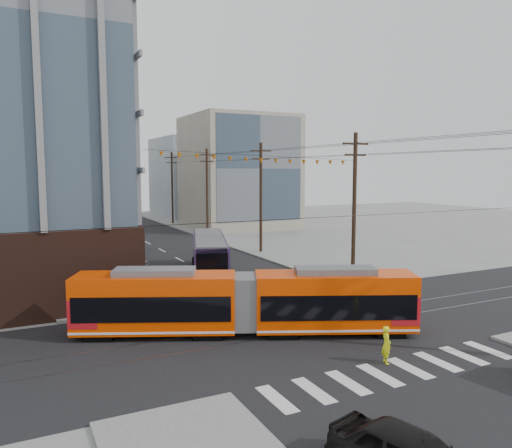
# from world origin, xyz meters

# --- Properties ---
(ground) EXTENTS (160.00, 160.00, 0.00)m
(ground) POSITION_xyz_m (0.00, 0.00, 0.00)
(ground) COLOR slate
(bg_bldg_ne_near) EXTENTS (14.00, 14.00, 16.00)m
(bg_bldg_ne_near) POSITION_xyz_m (16.00, 48.00, 8.00)
(bg_bldg_ne_near) COLOR gray
(bg_bldg_ne_near) RESTS_ON ground
(bg_bldg_nw_far) EXTENTS (16.00, 18.00, 20.00)m
(bg_bldg_nw_far) POSITION_xyz_m (-14.00, 72.00, 10.00)
(bg_bldg_nw_far) COLOR gray
(bg_bldg_nw_far) RESTS_ON ground
(bg_bldg_ne_far) EXTENTS (16.00, 16.00, 14.00)m
(bg_bldg_ne_far) POSITION_xyz_m (18.00, 68.00, 7.00)
(bg_bldg_ne_far) COLOR #8C99A5
(bg_bldg_ne_far) RESTS_ON ground
(utility_pole_far) EXTENTS (0.30, 0.30, 11.00)m
(utility_pole_far) POSITION_xyz_m (8.50, 56.00, 5.50)
(utility_pole_far) COLOR black
(utility_pole_far) RESTS_ON ground
(streetcar) EXTENTS (16.56, 9.29, 3.30)m
(streetcar) POSITION_xyz_m (-3.53, 4.06, 1.65)
(streetcar) COLOR #E63900
(streetcar) RESTS_ON ground
(city_bus) EXTENTS (6.08, 11.60, 3.24)m
(city_bus) POSITION_xyz_m (-0.10, 18.03, 1.62)
(city_bus) COLOR #322046
(city_bus) RESTS_ON ground
(parked_car_silver) EXTENTS (2.93, 4.52, 1.41)m
(parked_car_silver) POSITION_xyz_m (-5.53, 12.72, 0.70)
(parked_car_silver) COLOR #999B9E
(parked_car_silver) RESTS_ON ground
(parked_car_white) EXTENTS (2.52, 5.15, 1.44)m
(parked_car_white) POSITION_xyz_m (-5.75, 16.55, 0.72)
(parked_car_white) COLOR silver
(parked_car_white) RESTS_ON ground
(parked_car_grey) EXTENTS (3.51, 4.88, 1.23)m
(parked_car_grey) POSITION_xyz_m (-5.56, 23.53, 0.62)
(parked_car_grey) COLOR slate
(parked_car_grey) RESTS_ON ground
(pedestrian) EXTENTS (0.58, 0.70, 1.64)m
(pedestrian) POSITION_xyz_m (0.30, -2.10, 0.82)
(pedestrian) COLOR #EFF915
(pedestrian) RESTS_ON ground
(jersey_barrier) EXTENTS (1.34, 4.27, 0.84)m
(jersey_barrier) POSITION_xyz_m (8.30, 10.99, 0.42)
(jersey_barrier) COLOR slate
(jersey_barrier) RESTS_ON ground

